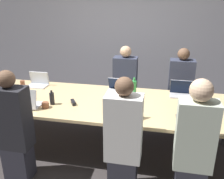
{
  "coord_description": "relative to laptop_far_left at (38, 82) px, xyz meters",
  "views": [
    {
      "loc": [
        0.78,
        -3.18,
        2.18
      ],
      "look_at": [
        0.1,
        0.1,
        0.92
      ],
      "focal_mm": 40.0,
      "sensor_mm": 36.0,
      "label": 1
    }
  ],
  "objects": [
    {
      "name": "ground_plane",
      "position": [
        1.22,
        -0.41,
        -0.83
      ],
      "size": [
        24.0,
        24.0,
        0.0
      ],
      "primitive_type": "plane",
      "color": "#383333"
    },
    {
      "name": "curtain_wall",
      "position": [
        1.22,
        1.84,
        0.57
      ],
      "size": [
        12.0,
        0.06,
        2.8
      ],
      "color": "#9999A3",
      "rests_on": "ground_plane"
    },
    {
      "name": "conference_table",
      "position": [
        1.22,
        -0.41,
        -0.12
      ],
      "size": [
        3.99,
        1.29,
        0.77
      ],
      "color": "#D6B77F",
      "rests_on": "ground_plane"
    },
    {
      "name": "laptop_far_left",
      "position": [
        0.0,
        0.0,
        0.0
      ],
      "size": [
        0.33,
        0.23,
        0.23
      ],
      "color": "silver",
      "rests_on": "conference_table"
    },
    {
      "name": "cup_far_left",
      "position": [
        -0.26,
        -0.05,
        -0.02
      ],
      "size": [
        0.07,
        0.07,
        0.09
      ],
      "color": "brown",
      "rests_on": "conference_table"
    },
    {
      "name": "laptop_far_right",
      "position": [
        2.33,
        0.03,
        0.0
      ],
      "size": [
        0.36,
        0.23,
        0.23
      ],
      "color": "#B7B7BC",
      "rests_on": "conference_table"
    },
    {
      "name": "person_far_right",
      "position": [
        2.33,
        0.45,
        -0.15
      ],
      "size": [
        0.4,
        0.24,
        1.41
      ],
      "color": "#2D2D38",
      "rests_on": "ground_plane"
    },
    {
      "name": "cup_far_right",
      "position": [
        2.61,
        -0.02,
        -0.03
      ],
      "size": [
        0.08,
        0.08,
        0.08
      ],
      "color": "white",
      "rests_on": "conference_table"
    },
    {
      "name": "laptop_near_midright",
      "position": [
        1.61,
        -0.84,
        0.0
      ],
      "size": [
        0.32,
        0.25,
        0.25
      ],
      "rotation": [
        0.0,
        0.0,
        3.14
      ],
      "color": "gray",
      "rests_on": "conference_table"
    },
    {
      "name": "person_near_midright",
      "position": [
        1.64,
        -1.24,
        -0.15
      ],
      "size": [
        0.4,
        0.24,
        1.42
      ],
      "rotation": [
        0.0,
        0.0,
        3.14
      ],
      "color": "#2D2D38",
      "rests_on": "ground_plane"
    },
    {
      "name": "cup_near_midright",
      "position": [
        1.38,
        -0.79,
        -0.02
      ],
      "size": [
        0.09,
        0.09,
        0.09
      ],
      "color": "#232328",
      "rests_on": "conference_table"
    },
    {
      "name": "bottle_near_midright",
      "position": [
        1.33,
        -0.68,
        0.03
      ],
      "size": [
        0.07,
        0.07,
        0.22
      ],
      "color": "green",
      "rests_on": "conference_table"
    },
    {
      "name": "laptop_near_right",
      "position": [
        2.38,
        -0.84,
        0.01
      ],
      "size": [
        0.33,
        0.26,
        0.27
      ],
      "rotation": [
        0.0,
        0.0,
        3.14
      ],
      "color": "#333338",
      "rests_on": "conference_table"
    },
    {
      "name": "person_near_right",
      "position": [
        2.39,
        -1.24,
        -0.13
      ],
      "size": [
        0.4,
        0.24,
        1.44
      ],
      "rotation": [
        0.0,
        0.0,
        3.14
      ],
      "color": "#2D2D38",
      "rests_on": "ground_plane"
    },
    {
      "name": "laptop_near_left",
      "position": [
        0.27,
        -0.82,
        0.01
      ],
      "size": [
        0.31,
        0.27,
        0.27
      ],
      "rotation": [
        0.0,
        0.0,
        3.14
      ],
      "color": "silver",
      "rests_on": "conference_table"
    },
    {
      "name": "person_near_left",
      "position": [
        0.32,
        -1.27,
        -0.15
      ],
      "size": [
        0.4,
        0.24,
        1.42
      ],
      "rotation": [
        0.0,
        0.0,
        3.14
      ],
      "color": "#2D2D38",
      "rests_on": "ground_plane"
    },
    {
      "name": "cup_near_left",
      "position": [
        0.51,
        -0.79,
        -0.03
      ],
      "size": [
        0.1,
        0.1,
        0.08
      ],
      "color": "brown",
      "rests_on": "conference_table"
    },
    {
      "name": "bottle_near_left",
      "position": [
        0.55,
        -0.66,
        0.02
      ],
      "size": [
        0.07,
        0.07,
        0.2
      ],
      "color": "black",
      "rests_on": "conference_table"
    },
    {
      "name": "laptop_far_center",
      "position": [
        1.36,
        0.03,
        -0.01
      ],
      "size": [
        0.33,
        0.22,
        0.21
      ],
      "color": "silver",
      "rests_on": "conference_table"
    },
    {
      "name": "person_far_center",
      "position": [
        1.4,
        0.45,
        -0.15
      ],
      "size": [
        0.4,
        0.24,
        1.41
      ],
      "color": "#2D2D38",
      "rests_on": "ground_plane"
    },
    {
      "name": "bottle_far_center",
      "position": [
        1.61,
        -0.09,
        0.05
      ],
      "size": [
        0.07,
        0.07,
        0.27
      ],
      "color": "green",
      "rests_on": "conference_table"
    },
    {
      "name": "stapler",
      "position": [
        0.83,
        -0.6,
        -0.04
      ],
      "size": [
        0.12,
        0.15,
        0.05
      ],
      "rotation": [
        0.0,
        0.0,
        0.56
      ],
      "color": "black",
      "rests_on": "conference_table"
    }
  ]
}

